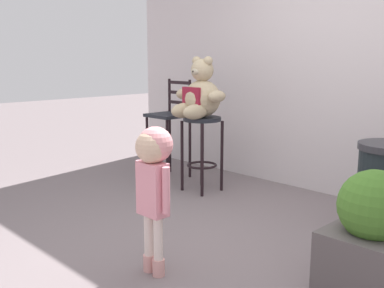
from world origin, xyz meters
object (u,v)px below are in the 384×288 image
at_px(child_walking, 153,169).
at_px(teddy_bear, 200,95).
at_px(bar_stool_with_teddy, 202,138).
at_px(planter_with_shrub, 372,240).
at_px(bar_chair_empty, 170,121).

bearing_deg(child_walking, teddy_bear, -12.00).
xyz_separation_m(bar_stool_with_teddy, teddy_bear, (0.00, -0.03, 0.45)).
bearing_deg(planter_with_shrub, bar_chair_empty, 160.65).
xyz_separation_m(child_walking, bar_chair_empty, (-1.75, 1.70, -0.03)).
bearing_deg(planter_with_shrub, teddy_bear, 159.41).
height_order(bar_stool_with_teddy, bar_chair_empty, bar_chair_empty).
bearing_deg(bar_chair_empty, bar_stool_with_teddy, -12.53).
height_order(bar_stool_with_teddy, child_walking, child_walking).
distance_m(teddy_bear, child_walking, 1.91).
relative_size(bar_stool_with_teddy, child_walking, 0.81).
distance_m(teddy_bear, planter_with_shrub, 2.44).
relative_size(bar_chair_empty, planter_with_shrub, 1.49).
bearing_deg(child_walking, bar_stool_with_teddy, -12.54).
bearing_deg(teddy_bear, child_walking, -54.23).
xyz_separation_m(bar_stool_with_teddy, child_walking, (1.10, -1.56, 0.14)).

